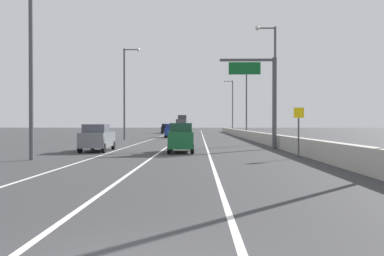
{
  "coord_description": "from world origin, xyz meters",
  "views": [
    {
      "loc": [
        0.83,
        -4.74,
        2.0
      ],
      "look_at": [
        -0.17,
        49.67,
        1.48
      ],
      "focal_mm": 35.29,
      "sensor_mm": 36.0,
      "label": 1
    }
  ],
  "objects_px": {
    "lamp_post_right_near": "(384,3)",
    "lamp_post_left_mid": "(126,88)",
    "car_black_1": "(166,129)",
    "car_blue_2": "(171,131)",
    "lamp_post_left_near": "(35,39)",
    "car_gray_0": "(97,138)",
    "box_truck": "(182,124)",
    "lamp_post_right_fourth": "(232,103)",
    "lamp_post_right_second": "(273,77)",
    "overhead_sign_gantry": "(266,91)",
    "speed_advisory_sign": "(299,128)",
    "lamp_post_right_third": "(245,95)",
    "car_green_3": "(181,138)"
  },
  "relations": [
    {
      "from": "lamp_post_right_near",
      "to": "lamp_post_left_mid",
      "type": "bearing_deg",
      "value": 116.2
    },
    {
      "from": "car_black_1",
      "to": "car_blue_2",
      "type": "height_order",
      "value": "car_black_1"
    },
    {
      "from": "lamp_post_left_near",
      "to": "car_black_1",
      "type": "bearing_deg",
      "value": 88.32
    },
    {
      "from": "car_gray_0",
      "to": "box_truck",
      "type": "distance_m",
      "value": 65.84
    },
    {
      "from": "lamp_post_right_fourth",
      "to": "lamp_post_left_mid",
      "type": "bearing_deg",
      "value": -115.03
    },
    {
      "from": "lamp_post_right_fourth",
      "to": "lamp_post_right_second",
      "type": "bearing_deg",
      "value": -89.86
    },
    {
      "from": "overhead_sign_gantry",
      "to": "lamp_post_right_near",
      "type": "relative_size",
      "value": 0.62
    },
    {
      "from": "car_gray_0",
      "to": "car_black_1",
      "type": "relative_size",
      "value": 1.14
    },
    {
      "from": "box_truck",
      "to": "lamp_post_left_mid",
      "type": "bearing_deg",
      "value": -96.85
    },
    {
      "from": "speed_advisory_sign",
      "to": "car_black_1",
      "type": "bearing_deg",
      "value": 102.31
    },
    {
      "from": "car_black_1",
      "to": "lamp_post_right_third",
      "type": "bearing_deg",
      "value": -54.92
    },
    {
      "from": "speed_advisory_sign",
      "to": "car_gray_0",
      "type": "bearing_deg",
      "value": 157.85
    },
    {
      "from": "car_blue_2",
      "to": "car_green_3",
      "type": "height_order",
      "value": "car_green_3"
    },
    {
      "from": "car_blue_2",
      "to": "box_truck",
      "type": "bearing_deg",
      "value": 89.95
    },
    {
      "from": "lamp_post_right_near",
      "to": "lamp_post_left_near",
      "type": "relative_size",
      "value": 1.0
    },
    {
      "from": "car_green_3",
      "to": "box_truck",
      "type": "bearing_deg",
      "value": 92.53
    },
    {
      "from": "car_green_3",
      "to": "lamp_post_right_fourth",
      "type": "bearing_deg",
      "value": 81.58
    },
    {
      "from": "lamp_post_right_fourth",
      "to": "box_truck",
      "type": "height_order",
      "value": "lamp_post_right_fourth"
    },
    {
      "from": "lamp_post_left_mid",
      "to": "lamp_post_right_fourth",
      "type": "bearing_deg",
      "value": 64.97
    },
    {
      "from": "car_green_3",
      "to": "lamp_post_right_third",
      "type": "bearing_deg",
      "value": 75.84
    },
    {
      "from": "lamp_post_right_second",
      "to": "car_black_1",
      "type": "xyz_separation_m",
      "value": [
        -14.91,
        44.84,
        -5.73
      ]
    },
    {
      "from": "lamp_post_left_mid",
      "to": "car_black_1",
      "type": "distance_m",
      "value": 34.68
    },
    {
      "from": "car_black_1",
      "to": "car_green_3",
      "type": "xyz_separation_m",
      "value": [
        6.1,
        -56.46,
        -0.02
      ]
    },
    {
      "from": "lamp_post_right_fourth",
      "to": "lamp_post_left_near",
      "type": "height_order",
      "value": "same"
    },
    {
      "from": "lamp_post_right_third",
      "to": "lamp_post_left_near",
      "type": "height_order",
      "value": "same"
    },
    {
      "from": "lamp_post_left_near",
      "to": "car_green_3",
      "type": "distance_m",
      "value": 11.44
    },
    {
      "from": "lamp_post_left_mid",
      "to": "car_gray_0",
      "type": "relative_size",
      "value": 2.6
    },
    {
      "from": "lamp_post_right_second",
      "to": "box_truck",
      "type": "height_order",
      "value": "lamp_post_right_second"
    },
    {
      "from": "lamp_post_right_near",
      "to": "car_gray_0",
      "type": "bearing_deg",
      "value": 138.94
    },
    {
      "from": "lamp_post_right_near",
      "to": "box_truck",
      "type": "xyz_separation_m",
      "value": [
        -11.51,
        78.69,
        -4.78
      ]
    },
    {
      "from": "speed_advisory_sign",
      "to": "car_green_3",
      "type": "distance_m",
      "value": 8.49
    },
    {
      "from": "lamp_post_right_near",
      "to": "lamp_post_right_fourth",
      "type": "distance_m",
      "value": 70.59
    },
    {
      "from": "speed_advisory_sign",
      "to": "lamp_post_right_near",
      "type": "relative_size",
      "value": 0.25
    },
    {
      "from": "overhead_sign_gantry",
      "to": "lamp_post_right_second",
      "type": "xyz_separation_m",
      "value": [
        2.06,
        7.44,
        2.05
      ]
    },
    {
      "from": "lamp_post_right_second",
      "to": "car_black_1",
      "type": "bearing_deg",
      "value": 108.39
    },
    {
      "from": "lamp_post_left_near",
      "to": "box_truck",
      "type": "xyz_separation_m",
      "value": [
        4.98,
        72.69,
        -4.78
      ]
    },
    {
      "from": "lamp_post_right_second",
      "to": "box_truck",
      "type": "distance_m",
      "value": 56.6
    },
    {
      "from": "lamp_post_right_third",
      "to": "car_black_1",
      "type": "xyz_separation_m",
      "value": [
        -14.97,
        21.31,
        -5.73
      ]
    },
    {
      "from": "lamp_post_left_near",
      "to": "car_gray_0",
      "type": "xyz_separation_m",
      "value": [
        1.63,
        6.94,
        -5.78
      ]
    },
    {
      "from": "lamp_post_right_fourth",
      "to": "car_blue_2",
      "type": "xyz_separation_m",
      "value": [
        -11.67,
        -27.69,
        -5.75
      ]
    },
    {
      "from": "speed_advisory_sign",
      "to": "lamp_post_right_second",
      "type": "relative_size",
      "value": 0.25
    },
    {
      "from": "lamp_post_left_near",
      "to": "car_blue_2",
      "type": "distance_m",
      "value": 37.67
    },
    {
      "from": "lamp_post_right_near",
      "to": "box_truck",
      "type": "height_order",
      "value": "lamp_post_right_near"
    },
    {
      "from": "overhead_sign_gantry",
      "to": "lamp_post_right_near",
      "type": "height_order",
      "value": "lamp_post_right_near"
    },
    {
      "from": "lamp_post_left_mid",
      "to": "car_black_1",
      "type": "xyz_separation_m",
      "value": [
        2.18,
        34.14,
        -5.73
      ]
    },
    {
      "from": "overhead_sign_gantry",
      "to": "car_gray_0",
      "type": "distance_m",
      "value": 13.93
    },
    {
      "from": "overhead_sign_gantry",
      "to": "lamp_post_right_near",
      "type": "bearing_deg",
      "value": -83.58
    },
    {
      "from": "lamp_post_right_second",
      "to": "lamp_post_right_near",
      "type": "bearing_deg",
      "value": -90.6
    },
    {
      "from": "lamp_post_left_mid",
      "to": "car_green_3",
      "type": "relative_size",
      "value": 2.88
    },
    {
      "from": "lamp_post_left_mid",
      "to": "car_black_1",
      "type": "relative_size",
      "value": 2.96
    }
  ]
}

